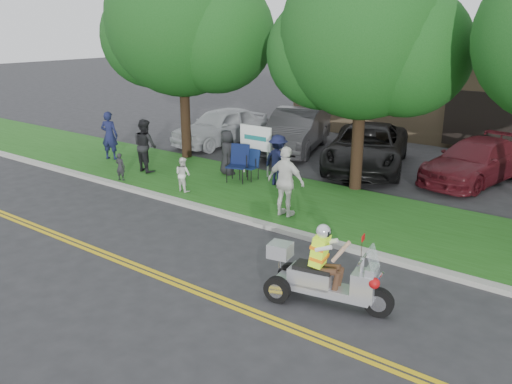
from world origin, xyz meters
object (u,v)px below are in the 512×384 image
Objects in this scene: trike_scooter at (323,277)px; spectator_adult_mid at (145,145)px; lawn_chair_a at (251,163)px; spectator_adult_right at (286,182)px; parked_car_mid at (367,147)px; parked_car_far_left at (221,126)px; spectator_adult_left at (109,135)px; lawn_chair_b at (239,161)px; parked_car_right at (475,161)px; parked_car_left at (296,131)px.

trike_scooter is 1.33× the size of spectator_adult_mid.
lawn_chair_a is at bearing -148.64° from spectator_adult_mid.
spectator_adult_right is 6.08m from parked_car_mid.
spectator_adult_right is 9.46m from parked_car_far_left.
spectator_adult_left is 4.95m from parked_car_far_left.
lawn_chair_a is (-5.97, 5.50, 0.11)m from trike_scooter.
spectator_adult_mid reaches higher than parked_car_far_left.
spectator_adult_right is at bearing -49.38° from lawn_chair_b.
lawn_chair_a is at bearing -38.56° from spectator_adult_right.
parked_car_right is (-0.23, 10.00, 0.13)m from trike_scooter.
spectator_adult_left is 12.82m from parked_car_right.
parked_car_right is at bearing 34.02° from lawn_chair_a.
parked_car_mid is at bearing 56.13° from lawn_chair_a.
parked_car_mid is 1.19× the size of parked_car_right.
parked_car_far_left reaches higher than lawn_chair_b.
parked_car_far_left is at bearing -128.62° from spectator_adult_left.
spectator_adult_mid reaches higher than lawn_chair_a.
trike_scooter is at bearing -58.43° from lawn_chair_b.
lawn_chair_a is 4.78m from parked_car_left.
parked_car_far_left is at bearing 161.37° from parked_car_mid.
trike_scooter reaches higher than lawn_chair_b.
parked_car_right is at bearing -9.01° from parked_car_mid.
parked_car_mid is (-0.67, 6.04, -0.26)m from spectator_adult_right.
trike_scooter is 2.04× the size of lawn_chair_b.
parked_car_far_left is at bearing -164.29° from parked_car_right.
spectator_adult_right reaches higher than lawn_chair_b.
spectator_adult_left is 9.39m from parked_car_mid.
lawn_chair_a is 5.86m from parked_car_far_left.
lawn_chair_a is 3.74m from spectator_adult_mid.
parked_car_far_left is (-10.47, 9.23, 0.24)m from trike_scooter.
lawn_chair_b is (-6.17, 5.13, 0.22)m from trike_scooter.
spectator_adult_right is at bearing -177.80° from spectator_adult_mid.
parked_car_left is (-4.18, 6.79, -0.19)m from spectator_adult_right.
parked_car_mid is (2.40, 4.21, 0.01)m from lawn_chair_b.
spectator_adult_mid reaches higher than trike_scooter.
spectator_adult_mid is (-3.25, -1.03, 0.24)m from lawn_chair_b.
trike_scooter is at bearing 131.94° from spectator_adult_right.
trike_scooter is 12.45m from parked_car_left.
trike_scooter is at bearing -87.61° from parked_car_mid.
parked_car_mid is (-3.77, 9.34, 0.23)m from trike_scooter.
lawn_chair_b is 0.66× the size of spectator_adult_left.
parked_car_left is 3.59m from parked_car_mid.
parked_car_right is (10.24, 0.77, -0.10)m from parked_car_far_left.
lawn_chair_b is at bearing -139.30° from parked_car_mid.
trike_scooter is 8.03m from lawn_chair_b.
spectator_adult_right is (3.08, -1.82, 0.27)m from lawn_chair_b.
spectator_adult_mid is 0.35× the size of parked_car_left.
spectator_adult_right is 0.40× the size of parked_car_far_left.
parked_car_far_left is (-4.51, 3.73, 0.13)m from lawn_chair_a.
trike_scooter is 12.61m from spectator_adult_left.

